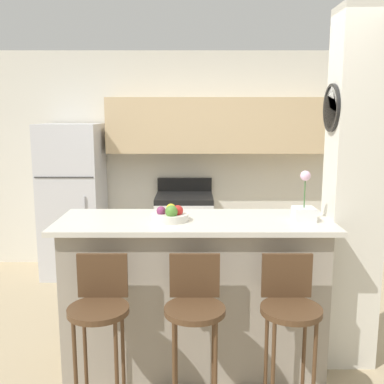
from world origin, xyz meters
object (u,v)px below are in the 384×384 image
(bar_stool_right, at_px, (288,311))
(refrigerator, at_px, (71,200))
(bar_stool_left, at_px, (98,312))
(bar_stool_mid, at_px, (193,312))
(stove_range, at_px, (183,233))
(orchid_vase, at_px, (302,209))
(fruit_bowl, at_px, (168,215))

(bar_stool_right, bearing_deg, refrigerator, 127.97)
(refrigerator, bearing_deg, bar_stool_left, -72.21)
(refrigerator, distance_m, bar_stool_right, 3.16)
(refrigerator, bearing_deg, bar_stool_mid, -61.16)
(stove_range, distance_m, bar_stool_left, 2.57)
(refrigerator, distance_m, orchid_vase, 2.91)
(bar_stool_left, bearing_deg, refrigerator, 107.79)
(refrigerator, xyz_separation_m, bar_stool_mid, (1.37, -2.48, -0.20))
(refrigerator, relative_size, fruit_bowl, 6.54)
(stove_range, relative_size, bar_stool_right, 1.08)
(bar_stool_left, xyz_separation_m, bar_stool_mid, (0.57, 0.00, 0.00))
(bar_stool_left, height_order, bar_stool_right, same)
(bar_stool_right, bearing_deg, bar_stool_mid, 180.00)
(fruit_bowl, bearing_deg, orchid_vase, 0.13)
(bar_stool_left, height_order, bar_stool_mid, same)
(bar_stool_mid, relative_size, bar_stool_right, 1.00)
(bar_stool_mid, bearing_deg, bar_stool_right, 0.00)
(bar_stool_mid, xyz_separation_m, bar_stool_right, (0.57, 0.00, 0.00))
(stove_range, distance_m, bar_stool_mid, 2.53)
(stove_range, xyz_separation_m, bar_stool_left, (-0.47, -2.52, 0.20))
(bar_stool_left, bearing_deg, orchid_vase, 21.35)
(stove_range, xyz_separation_m, bar_stool_mid, (0.11, -2.52, 0.20))
(bar_stool_left, distance_m, fruit_bowl, 0.81)
(refrigerator, xyz_separation_m, fruit_bowl, (1.20, -1.97, 0.28))
(bar_stool_right, bearing_deg, bar_stool_left, 180.00)
(refrigerator, relative_size, bar_stool_right, 1.74)
(orchid_vase, bearing_deg, stove_range, 113.43)
(bar_stool_mid, bearing_deg, refrigerator, 118.84)
(bar_stool_mid, height_order, bar_stool_right, same)
(refrigerator, height_order, orchid_vase, refrigerator)
(refrigerator, bearing_deg, fruit_bowl, -58.59)
(bar_stool_mid, xyz_separation_m, fruit_bowl, (-0.17, 0.52, 0.48))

